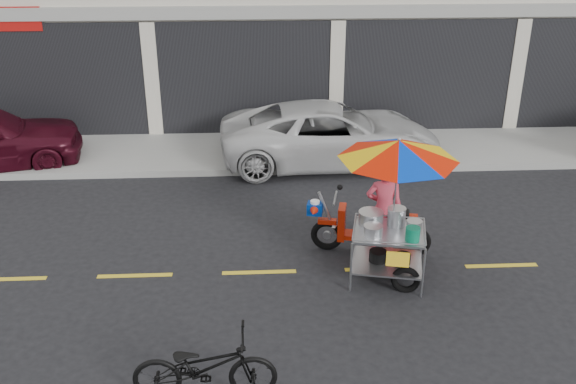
{
  "coord_description": "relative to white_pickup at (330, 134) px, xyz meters",
  "views": [
    {
      "loc": [
        -1.99,
        -8.92,
        5.53
      ],
      "look_at": [
        -1.5,
        0.6,
        1.15
      ],
      "focal_mm": 40.0,
      "sensor_mm": 36.0,
      "label": 1
    }
  ],
  "objects": [
    {
      "name": "ground",
      "position": [
        0.33,
        -4.7,
        -0.69
      ],
      "size": [
        90.0,
        90.0,
        0.0
      ],
      "primitive_type": "plane",
      "color": "black"
    },
    {
      "name": "sidewalk",
      "position": [
        0.33,
        0.8,
        -0.61
      ],
      "size": [
        45.0,
        3.0,
        0.15
      ],
      "primitive_type": "cube",
      "color": "gray",
      "rests_on": "ground"
    },
    {
      "name": "white_pickup",
      "position": [
        0.0,
        0.0,
        0.0
      ],
      "size": [
        5.01,
        2.45,
        1.37
      ],
      "primitive_type": "imported",
      "rotation": [
        0.0,
        0.0,
        1.61
      ],
      "color": "silver",
      "rests_on": "ground"
    },
    {
      "name": "food_vendor_rig",
      "position": [
        0.39,
        -4.66,
        0.8
      ],
      "size": [
        2.35,
        2.21,
        2.37
      ],
      "rotation": [
        0.0,
        0.0,
        -0.21
      ],
      "color": "black",
      "rests_on": "ground"
    },
    {
      "name": "centerline",
      "position": [
        0.33,
        -4.7,
        -0.68
      ],
      "size": [
        42.0,
        0.1,
        0.01
      ],
      "primitive_type": "cube",
      "color": "gold",
      "rests_on": "ground"
    },
    {
      "name": "near_bicycle",
      "position": [
        -2.34,
        -7.52,
        -0.23
      ],
      "size": [
        1.73,
        0.61,
        0.91
      ],
      "primitive_type": "imported",
      "rotation": [
        0.0,
        0.0,
        1.57
      ],
      "color": "black",
      "rests_on": "ground"
    }
  ]
}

